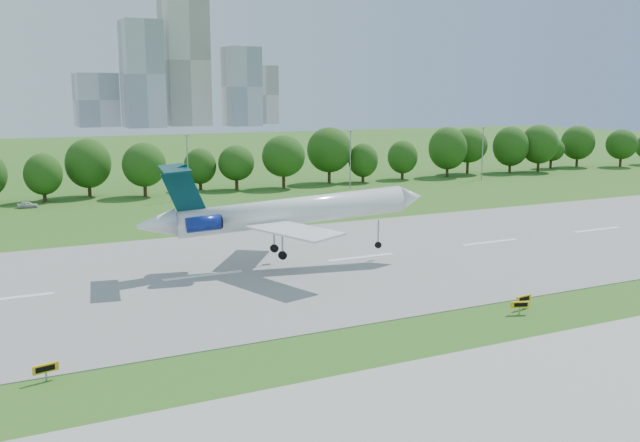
{
  "coord_description": "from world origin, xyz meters",
  "views": [
    {
      "loc": [
        -22.51,
        -48.75,
        19.81
      ],
      "look_at": [
        10.88,
        18.0,
        6.45
      ],
      "focal_mm": 40.0,
      "sensor_mm": 36.0,
      "label": 1
    }
  ],
  "objects": [
    {
      "name": "light_poles",
      "position": [
        -2.5,
        82.0,
        6.34
      ],
      "size": [
        175.9,
        0.25,
        12.19
      ],
      "color": "gray",
      "rests_on": "ground"
    },
    {
      "name": "ground",
      "position": [
        0.0,
        0.0,
        0.0
      ],
      "size": [
        600.0,
        600.0,
        0.0
      ],
      "primitive_type": "plane",
      "color": "#306019",
      "rests_on": "ground"
    },
    {
      "name": "service_vehicle_b",
      "position": [
        -13.21,
        84.91,
        0.58
      ],
      "size": [
        3.56,
        1.83,
        1.16
      ],
      "primitive_type": "imported",
      "rotation": [
        0.0,
        0.0,
        1.43
      ],
      "color": "silver",
      "rests_on": "ground"
    },
    {
      "name": "skyline",
      "position": [
        100.16,
        390.61,
        30.46
      ],
      "size": [
        127.0,
        52.0,
        80.0
      ],
      "color": "#B2B2B7",
      "rests_on": "ground"
    },
    {
      "name": "taxi_sign_left",
      "position": [
        -18.59,
        1.88,
        0.93
      ],
      "size": [
        1.79,
        0.59,
        1.26
      ],
      "rotation": [
        0.0,
        0.0,
        0.22
      ],
      "color": "gray",
      "rests_on": "ground"
    },
    {
      "name": "taxi_sign_centre",
      "position": [
        21.66,
        -1.09,
        0.89
      ],
      "size": [
        1.67,
        0.76,
        1.2
      ],
      "rotation": [
        0.0,
        0.0,
        -0.35
      ],
      "color": "gray",
      "rests_on": "ground"
    },
    {
      "name": "runway",
      "position": [
        0.0,
        25.0,
        0.04
      ],
      "size": [
        400.0,
        45.0,
        0.08
      ],
      "primitive_type": "cube",
      "color": "gray",
      "rests_on": "ground"
    },
    {
      "name": "taxi_sign_right",
      "position": [
        23.15,
        0.03,
        0.95
      ],
      "size": [
        1.84,
        0.47,
        1.29
      ],
      "rotation": [
        0.0,
        0.0,
        0.14
      ],
      "color": "gray",
      "rests_on": "ground"
    },
    {
      "name": "tree_line",
      "position": [
        0.0,
        92.0,
        6.19
      ],
      "size": [
        288.4,
        8.4,
        10.4
      ],
      "color": "#382314",
      "rests_on": "ground"
    },
    {
      "name": "airliner",
      "position": [
        9.22,
        25.27,
        6.48
      ],
      "size": [
        33.97,
        24.43,
        11.01
      ],
      "rotation": [
        0.0,
        -0.07,
        -0.16
      ],
      "color": "white",
      "rests_on": "ground"
    }
  ]
}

